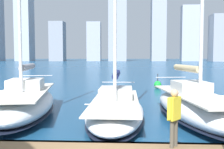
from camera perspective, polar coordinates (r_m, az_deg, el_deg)
name	(u,v)px	position (r m, az deg, el deg)	size (l,w,h in m)	color
city_skyline	(117,28)	(165.14, 1.07, 10.18)	(169.92, 19.62, 54.65)	gray
sailboat_tan	(194,106)	(13.10, 17.43, -6.55)	(3.54, 8.53, 9.77)	white
sailboat_navy	(116,108)	(12.84, 0.77, -7.21)	(2.78, 8.46, 11.04)	white
sailboat_grey	(24,102)	(14.20, -18.54, -5.73)	(4.20, 8.65, 10.03)	silver
person_yellow_shirt	(174,112)	(7.40, 13.38, -8.01)	(0.42, 0.47, 1.60)	#4C473D
channel_buoy	(158,85)	(25.64, 9.90, -2.17)	(0.70, 0.70, 1.40)	green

